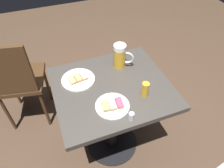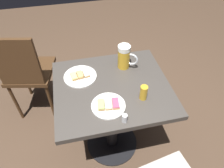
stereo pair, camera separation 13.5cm
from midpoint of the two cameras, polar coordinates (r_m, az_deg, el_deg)
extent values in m
plane|color=#4C3828|center=(1.95, -2.06, -15.75)|extent=(6.00, 6.00, 0.00)
cylinder|color=black|center=(1.94, -2.06, -15.65)|extent=(0.44, 0.44, 0.01)
cylinder|color=black|center=(1.64, -2.38, -9.61)|extent=(0.09, 0.09, 0.69)
cube|color=#423D38|center=(1.38, -2.80, -1.26)|extent=(0.66, 0.76, 0.04)
cylinder|color=white|center=(1.43, -11.89, 1.06)|extent=(0.22, 0.22, 0.01)
cube|color=#9E7547|center=(1.42, -13.53, 0.80)|extent=(0.08, 0.05, 0.01)
cube|color=#EFE07A|center=(1.41, -13.60, 1.09)|extent=(0.07, 0.05, 0.01)
cube|color=#9E7547|center=(1.42, -11.96, 1.38)|extent=(0.08, 0.05, 0.01)
cube|color=#E5B266|center=(1.42, -12.02, 1.67)|extent=(0.07, 0.05, 0.01)
cube|color=#9E7547|center=(1.43, -10.40, 1.95)|extent=(0.08, 0.05, 0.01)
cube|color=white|center=(1.42, -10.45, 2.25)|extent=(0.07, 0.05, 0.01)
cylinder|color=white|center=(1.25, -3.02, -6.15)|extent=(0.21, 0.21, 0.01)
cube|color=#9E7547|center=(1.24, -5.01, -6.21)|extent=(0.08, 0.05, 0.01)
cube|color=#ADC66B|center=(1.23, -5.04, -5.91)|extent=(0.08, 0.05, 0.01)
cube|color=#9E7547|center=(1.24, -3.03, -5.83)|extent=(0.08, 0.05, 0.01)
cube|color=white|center=(1.23, -3.05, -5.54)|extent=(0.08, 0.05, 0.01)
cube|color=#9E7547|center=(1.25, -1.08, -5.45)|extent=(0.08, 0.05, 0.01)
cube|color=#BC4C70|center=(1.24, -1.08, -5.16)|extent=(0.08, 0.05, 0.01)
cylinder|color=gold|center=(1.47, -0.56, 7.07)|extent=(0.08, 0.08, 0.14)
cylinder|color=white|center=(1.42, -0.58, 9.88)|extent=(0.09, 0.09, 0.03)
torus|color=silver|center=(1.46, 1.55, 7.05)|extent=(0.06, 0.09, 0.09)
cylinder|color=gold|center=(1.28, 6.09, -1.59)|extent=(0.05, 0.05, 0.10)
cylinder|color=silver|center=(1.17, 2.02, -9.00)|extent=(0.03, 0.03, 0.05)
cylinder|color=#472D19|center=(2.20, -18.94, -0.17)|extent=(0.03, 0.03, 0.45)
cylinder|color=#472D19|center=(2.29, -26.73, -1.03)|extent=(0.03, 0.03, 0.45)
cylinder|color=#472D19|center=(1.99, -19.69, -6.66)|extent=(0.03, 0.03, 0.45)
cylinder|color=#472D19|center=(2.09, -28.29, -7.30)|extent=(0.03, 0.03, 0.45)
cube|color=#472D19|center=(1.97, -25.46, 1.03)|extent=(0.45, 0.45, 0.04)
cube|color=#472D19|center=(1.71, -28.74, 2.69)|extent=(0.10, 0.34, 0.43)
camera|label=1|loc=(0.07, -92.87, -2.86)|focal=33.50mm
camera|label=2|loc=(0.07, 87.13, 2.86)|focal=33.50mm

